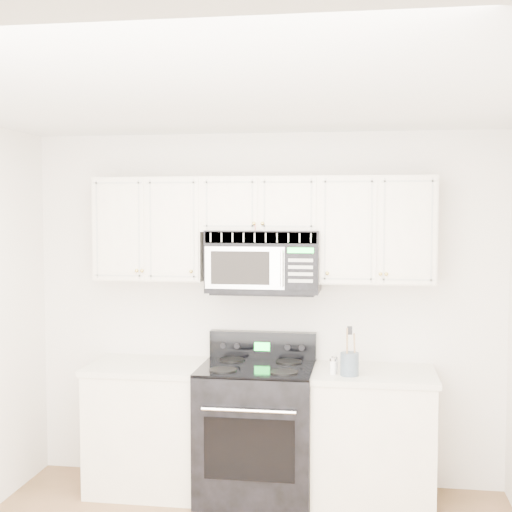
# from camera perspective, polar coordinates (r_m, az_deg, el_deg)

# --- Properties ---
(room) EXTENTS (3.51, 3.51, 2.61)m
(room) POSITION_cam_1_polar(r_m,az_deg,el_deg) (3.64, -3.13, -7.96)
(room) COLOR #8C5F41
(room) RESTS_ON ground
(base_cabinet_left) EXTENTS (0.86, 0.65, 0.92)m
(base_cabinet_left) POSITION_cam_1_polar(r_m,az_deg,el_deg) (5.41, -8.42, -13.64)
(base_cabinet_left) COLOR white
(base_cabinet_left) RESTS_ON ground
(base_cabinet_right) EXTENTS (0.86, 0.65, 0.92)m
(base_cabinet_right) POSITION_cam_1_polar(r_m,az_deg,el_deg) (5.19, 9.30, -14.41)
(base_cabinet_right) COLOR white
(base_cabinet_right) RESTS_ON ground
(range) EXTENTS (0.80, 0.72, 1.13)m
(range) POSITION_cam_1_polar(r_m,az_deg,el_deg) (5.20, 0.08, -13.64)
(range) COLOR black
(range) RESTS_ON ground
(upper_cabinets) EXTENTS (2.44, 0.37, 0.75)m
(upper_cabinets) POSITION_cam_1_polar(r_m,az_deg,el_deg) (5.13, 0.48, 2.58)
(upper_cabinets) COLOR white
(upper_cabinets) RESTS_ON ground
(microwave) EXTENTS (0.80, 0.45, 0.44)m
(microwave) POSITION_cam_1_polar(r_m,az_deg,el_deg) (5.10, 0.66, -0.38)
(microwave) COLOR black
(microwave) RESTS_ON ground
(utensil_crock) EXTENTS (0.12, 0.12, 0.33)m
(utensil_crock) POSITION_cam_1_polar(r_m,az_deg,el_deg) (4.89, 7.49, -8.51)
(utensil_crock) COLOR #50606F
(utensil_crock) RESTS_ON base_cabinet_right
(shaker_salt) EXTENTS (0.05, 0.05, 0.11)m
(shaker_salt) POSITION_cam_1_polar(r_m,az_deg,el_deg) (4.99, 6.33, -8.58)
(shaker_salt) COLOR white
(shaker_salt) RESTS_ON base_cabinet_right
(shaker_pepper) EXTENTS (0.05, 0.05, 0.11)m
(shaker_pepper) POSITION_cam_1_polar(r_m,az_deg,el_deg) (4.91, 6.18, -8.75)
(shaker_pepper) COLOR white
(shaker_pepper) RESTS_ON base_cabinet_right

